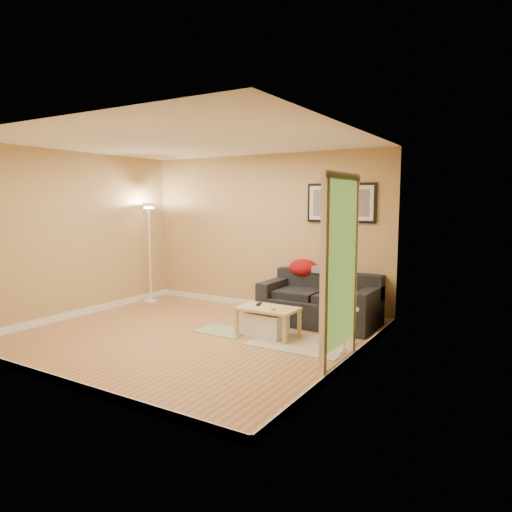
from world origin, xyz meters
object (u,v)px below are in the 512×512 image
(sofa, at_px, (320,299))
(coffee_table, at_px, (268,322))
(side_table, at_px, (344,330))
(storage_bin, at_px, (266,324))
(floor_lamp, at_px, (150,255))
(book_stack, at_px, (345,305))

(sofa, height_order, coffee_table, sofa)
(side_table, bearing_deg, coffee_table, 175.37)
(storage_bin, distance_m, floor_lamp, 3.07)
(sofa, xyz_separation_m, floor_lamp, (-3.25, -0.18, 0.48))
(coffee_table, relative_size, floor_lamp, 0.44)
(side_table, distance_m, book_stack, 0.31)
(coffee_table, bearing_deg, book_stack, 13.22)
(sofa, relative_size, storage_bin, 3.15)
(sofa, distance_m, coffee_table, 1.03)
(coffee_table, height_order, storage_bin, coffee_table)
(sofa, xyz_separation_m, book_stack, (0.79, -1.06, 0.21))
(sofa, xyz_separation_m, coffee_table, (-0.34, -0.95, -0.18))
(coffee_table, bearing_deg, side_table, 13.78)
(coffee_table, distance_m, side_table, 1.12)
(sofa, height_order, storage_bin, sofa)
(book_stack, relative_size, floor_lamp, 0.14)
(storage_bin, distance_m, side_table, 1.14)
(coffee_table, xyz_separation_m, book_stack, (1.13, -0.10, 0.39))
(storage_bin, height_order, book_stack, book_stack)
(book_stack, distance_m, floor_lamp, 4.14)
(sofa, bearing_deg, floor_lamp, -176.83)
(sofa, relative_size, coffee_table, 2.13)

